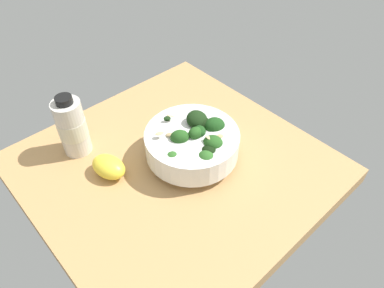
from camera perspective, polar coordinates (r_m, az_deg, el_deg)
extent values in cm
cube|color=tan|center=(76.89, -2.74, -4.07)|extent=(56.97, 56.97, 3.88)
cylinder|color=white|center=(75.91, 0.00, -1.70)|extent=(10.60, 10.60, 1.72)
cylinder|color=white|center=(73.48, 0.00, 0.17)|extent=(19.28, 19.28, 5.17)
cylinder|color=silver|center=(71.97, 0.00, 1.43)|extent=(16.03, 16.03, 0.80)
cylinder|color=#4A8F3C|center=(71.66, -1.93, 0.14)|extent=(1.53, 1.68, 1.70)
ellipsoid|color=#23511C|center=(70.56, -1.96, 1.08)|extent=(4.89, 4.67, 3.20)
cylinder|color=#2F662B|center=(75.06, 1.69, 2.21)|extent=(1.69, 1.76, 1.20)
ellipsoid|color=black|center=(74.08, 1.71, 3.06)|extent=(5.33, 5.29, 5.06)
cylinder|color=#4A8F3C|center=(77.15, -3.92, 2.57)|extent=(1.61, 1.60, 2.01)
ellipsoid|color=black|center=(76.04, -3.98, 3.53)|extent=(4.18, 4.41, 3.03)
cylinder|color=#2F662B|center=(70.15, 2.64, -2.08)|extent=(1.35, 1.38, 1.29)
ellipsoid|color=black|center=(69.10, 2.67, -1.24)|extent=(4.96, 4.88, 3.26)
cylinder|color=#589D47|center=(72.56, 1.19, 1.19)|extent=(1.52, 1.51, 1.60)
ellipsoid|color=#194216|center=(71.55, 1.20, 2.06)|extent=(3.71, 3.80, 2.00)
cylinder|color=#3C7A32|center=(71.27, 3.30, -0.69)|extent=(1.79, 1.83, 1.27)
ellipsoid|color=#23511C|center=(70.21, 3.35, 0.19)|extent=(4.78, 4.63, 4.14)
cylinder|color=#3C7A32|center=(75.01, 0.81, 2.70)|extent=(2.00, 1.89, 1.62)
ellipsoid|color=black|center=(73.69, 0.82, 3.87)|extent=(6.30, 6.86, 5.44)
cylinder|color=#589D47|center=(74.93, 3.52, 1.83)|extent=(2.08, 2.01, 1.31)
ellipsoid|color=#194216|center=(73.71, 3.59, 2.88)|extent=(5.90, 6.01, 5.53)
cylinder|color=#4A8F3C|center=(69.17, 2.16, -3.18)|extent=(1.42, 1.39, 1.29)
ellipsoid|color=#2D6023|center=(68.08, 2.19, -2.34)|extent=(5.56, 5.17, 4.42)
cylinder|color=#4A8F3C|center=(72.24, 0.58, 0.74)|extent=(1.47, 1.55, 1.86)
ellipsoid|color=#23511C|center=(71.09, 0.58, 1.73)|extent=(4.09, 3.47, 4.25)
cylinder|color=#2F662B|center=(78.84, 1.10, 3.75)|extent=(1.37, 1.22, 1.46)
ellipsoid|color=#23511C|center=(77.96, 1.11, 4.51)|extent=(3.32, 3.53, 2.88)
cylinder|color=#2F662B|center=(69.55, -2.98, -3.11)|extent=(1.69, 1.59, 1.45)
ellipsoid|color=#2D6023|center=(68.47, -3.03, -2.28)|extent=(4.64, 4.61, 3.95)
ellipsoid|color=#DBBC84|center=(70.90, -0.81, 0.51)|extent=(2.01, 1.93, 0.99)
ellipsoid|color=#DBBC84|center=(69.37, 2.75, 0.99)|extent=(1.16, 1.87, 0.60)
ellipsoid|color=#DBBC84|center=(70.34, -5.17, 1.69)|extent=(2.07, 1.81, 0.55)
ellipsoid|color=#DBBC84|center=(71.23, -3.38, 1.70)|extent=(1.43, 2.01, 1.22)
ellipsoid|color=#DBBC84|center=(73.86, -3.47, 4.51)|extent=(1.96, 1.84, 1.21)
ellipsoid|color=#DBBC84|center=(71.18, 4.33, 1.18)|extent=(1.96, 1.94, 1.12)
ellipsoid|color=yellow|center=(73.88, -13.11, -3.54)|extent=(6.72, 8.58, 4.08)
cylinder|color=beige|center=(77.96, -18.49, 2.51)|extent=(5.86, 5.86, 12.64)
cylinder|color=black|center=(73.74, -19.71, 6.58)|extent=(3.36, 3.36, 1.43)
cylinder|color=beige|center=(78.00, -18.48, 2.48)|extent=(5.98, 5.98, 4.02)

